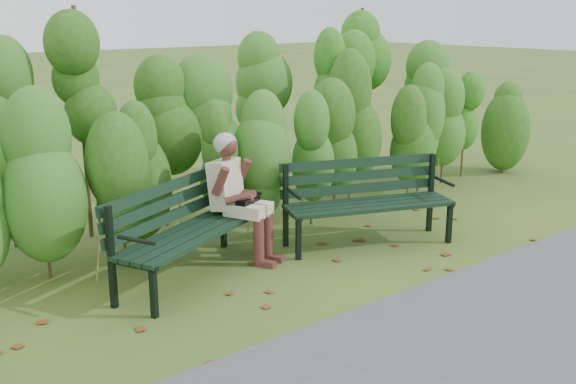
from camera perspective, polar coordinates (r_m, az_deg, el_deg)
ground at (r=6.81m, az=1.86°, el=-6.70°), size 80.00×80.00×0.00m
footpath at (r=5.49m, az=17.38°, el=-12.99°), size 60.00×2.50×0.01m
hedge_band at (r=7.93m, az=-6.89°, el=5.75°), size 11.04×1.67×2.42m
leaf_litter at (r=7.24m, az=6.14°, el=-5.42°), size 5.95×2.16×0.01m
bench_left at (r=6.58m, az=-8.83°, el=-2.60°), size 1.94×1.30×0.93m
bench_right at (r=7.54m, az=6.56°, el=-0.24°), size 1.96×1.24×0.93m
seated_woman at (r=6.96m, az=-4.36°, el=0.27°), size 0.62×0.82×1.33m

